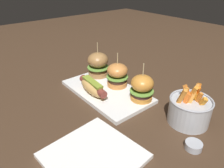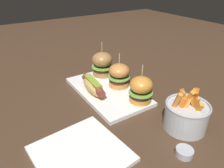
{
  "view_description": "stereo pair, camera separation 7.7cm",
  "coord_description": "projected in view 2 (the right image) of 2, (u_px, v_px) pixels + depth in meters",
  "views": [
    {
      "loc": [
        0.56,
        -0.43,
        0.42
      ],
      "look_at": [
        0.04,
        0.0,
        0.05
      ],
      "focal_mm": 33.6,
      "sensor_mm": 36.0,
      "label": 1
    },
    {
      "loc": [
        0.6,
        -0.37,
        0.42
      ],
      "look_at": [
        0.04,
        0.0,
        0.05
      ],
      "focal_mm": 33.6,
      "sensor_mm": 36.0,
      "label": 2
    }
  ],
  "objects": [
    {
      "name": "ground_plane",
      "position": [
        107.0,
        93.0,
        0.82
      ],
      "size": [
        3.0,
        3.0,
        0.0
      ],
      "primitive_type": "plane",
      "color": "#422D1E"
    },
    {
      "name": "slider_right",
      "position": [
        141.0,
        89.0,
        0.72
      ],
      "size": [
        0.08,
        0.08,
        0.14
      ],
      "color": "orange",
      "rests_on": "platter_main"
    },
    {
      "name": "side_plate",
      "position": [
        81.0,
        154.0,
        0.54
      ],
      "size": [
        0.23,
        0.23,
        0.01
      ],
      "primitive_type": "cube",
      "rotation": [
        0.0,
        0.0,
        0.09
      ],
      "color": "white",
      "rests_on": "ground"
    },
    {
      "name": "platter_main",
      "position": [
        107.0,
        91.0,
        0.82
      ],
      "size": [
        0.35,
        0.2,
        0.01
      ],
      "primitive_type": "cube",
      "color": "white",
      "rests_on": "ground"
    },
    {
      "name": "hot_dog",
      "position": [
        93.0,
        86.0,
        0.79
      ],
      "size": [
        0.16,
        0.07,
        0.05
      ],
      "color": "tan",
      "rests_on": "platter_main"
    },
    {
      "name": "fries_bucket",
      "position": [
        186.0,
        115.0,
        0.62
      ],
      "size": [
        0.13,
        0.13,
        0.14
      ],
      "color": "#B7BABF",
      "rests_on": "ground"
    },
    {
      "name": "slider_center",
      "position": [
        118.0,
        75.0,
        0.82
      ],
      "size": [
        0.09,
        0.09,
        0.14
      ],
      "color": "#CC7E3D",
      "rests_on": "platter_main"
    },
    {
      "name": "sauce_ramekin",
      "position": [
        184.0,
        152.0,
        0.54
      ],
      "size": [
        0.05,
        0.05,
        0.02
      ],
      "color": "#A8AAB2",
      "rests_on": "ground"
    },
    {
      "name": "slider_left",
      "position": [
        102.0,
        64.0,
        0.91
      ],
      "size": [
        0.09,
        0.09,
        0.15
      ],
      "color": "#9B6D3D",
      "rests_on": "platter_main"
    }
  ]
}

